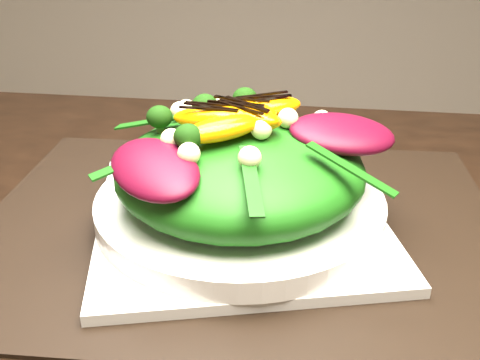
# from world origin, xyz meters

# --- Properties ---
(placemat) EXTENTS (0.50, 0.39, 0.00)m
(placemat) POSITION_xyz_m (-0.31, 0.10, 0.75)
(placemat) COLOR black
(placemat) RESTS_ON dining_table
(plate_base) EXTENTS (0.32, 0.32, 0.01)m
(plate_base) POSITION_xyz_m (-0.31, 0.10, 0.76)
(plate_base) COLOR silver
(plate_base) RESTS_ON placemat
(salad_bowl) EXTENTS (0.35, 0.35, 0.02)m
(salad_bowl) POSITION_xyz_m (-0.31, 0.10, 0.77)
(salad_bowl) COLOR white
(salad_bowl) RESTS_ON plate_base
(lettuce_mound) EXTENTS (0.27, 0.27, 0.08)m
(lettuce_mound) POSITION_xyz_m (-0.31, 0.10, 0.81)
(lettuce_mound) COLOR #1E5F11
(lettuce_mound) RESTS_ON salad_bowl
(radicchio_leaf) EXTENTS (0.10, 0.08, 0.02)m
(radicchio_leaf) POSITION_xyz_m (-0.22, 0.12, 0.84)
(radicchio_leaf) COLOR #440718
(radicchio_leaf) RESTS_ON lettuce_mound
(orange_segment) EXTENTS (0.07, 0.03, 0.02)m
(orange_segment) POSITION_xyz_m (-0.32, 0.11, 0.86)
(orange_segment) COLOR orange
(orange_segment) RESTS_ON lettuce_mound
(broccoli_floret) EXTENTS (0.04, 0.04, 0.03)m
(broccoli_floret) POSITION_xyz_m (-0.37, 0.14, 0.85)
(broccoli_floret) COLOR #133509
(broccoli_floret) RESTS_ON lettuce_mound
(macadamia_nut) EXTENTS (0.02, 0.02, 0.02)m
(macadamia_nut) POSITION_xyz_m (-0.27, 0.07, 0.85)
(macadamia_nut) COLOR beige
(macadamia_nut) RESTS_ON lettuce_mound
(balsamic_drizzle) EXTENTS (0.04, 0.00, 0.00)m
(balsamic_drizzle) POSITION_xyz_m (-0.32, 0.11, 0.87)
(balsamic_drizzle) COLOR black
(balsamic_drizzle) RESTS_ON orange_segment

